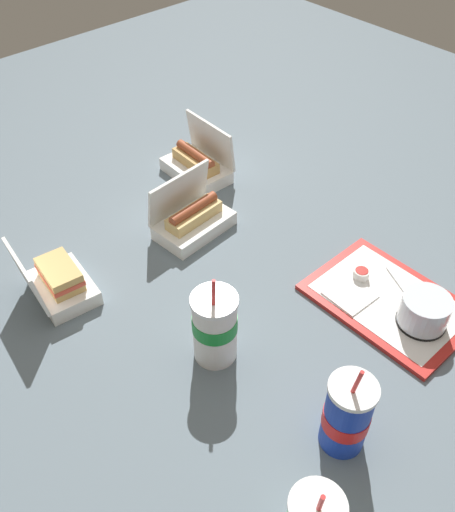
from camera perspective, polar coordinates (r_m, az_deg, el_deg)
ground_plane at (r=1.42m, az=0.52°, el=-2.83°), size 3.20×3.20×0.00m
food_tray at (r=1.42m, az=15.85°, el=-4.40°), size 0.37×0.26×0.01m
cake_container at (r=1.36m, az=19.07°, el=-5.30°), size 0.11×0.11×0.08m
ketchup_cup at (r=1.44m, az=13.23°, el=-1.74°), size 0.04×0.04×0.02m
napkin_stack at (r=1.40m, az=12.16°, el=-3.78°), size 0.10×0.10×0.00m
plastic_fork at (r=1.46m, az=16.77°, el=-2.49°), size 0.10×0.06×0.00m
clamshell_hotdog_front at (r=1.75m, az=-3.00°, el=9.18°), size 0.21×0.14×0.17m
clamshell_sandwich_corner at (r=1.42m, az=-16.55°, el=-2.55°), size 0.19×0.17×0.16m
clamshell_hotdog_center at (r=1.54m, az=-3.53°, el=3.76°), size 0.15×0.22×0.16m
soda_cup_right at (r=1.11m, az=11.84°, el=-15.31°), size 0.09×0.09×0.24m
soda_cup_front at (r=1.21m, az=-1.28°, el=-7.05°), size 0.10×0.10×0.24m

